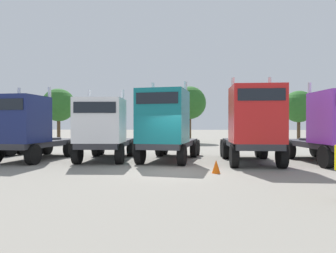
% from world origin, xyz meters
% --- Properties ---
extents(ground, '(200.00, 200.00, 0.00)m').
position_xyz_m(ground, '(0.00, 0.00, 0.00)').
color(ground, gray).
extents(semi_truck_navy, '(3.05, 6.39, 4.16)m').
position_xyz_m(semi_truck_navy, '(-8.06, 2.89, 1.85)').
color(semi_truck_navy, '#333338').
rests_on(semi_truck_navy, ground).
extents(semi_truck_white, '(2.80, 6.18, 4.02)m').
position_xyz_m(semi_truck_white, '(-3.88, 3.28, 1.77)').
color(semi_truck_white, '#333338').
rests_on(semi_truck_white, ground).
extents(semi_truck_teal, '(3.52, 6.57, 4.45)m').
position_xyz_m(semi_truck_teal, '(-0.41, 3.19, 2.00)').
color(semi_truck_teal, '#333338').
rests_on(semi_truck_teal, ground).
extents(semi_truck_red, '(2.61, 6.22, 4.51)m').
position_xyz_m(semi_truck_red, '(4.08, 2.42, 2.01)').
color(semi_truck_red, '#333338').
rests_on(semi_truck_red, ground).
extents(semi_truck_purple, '(3.16, 6.51, 4.26)m').
position_xyz_m(semi_truck_purple, '(8.20, 2.73, 1.91)').
color(semi_truck_purple, '#333338').
rests_on(semi_truck_purple, ground).
extents(traffic_cone_mid, '(0.36, 0.36, 0.57)m').
position_xyz_m(traffic_cone_mid, '(1.97, -0.36, 0.28)').
color(traffic_cone_mid, '#F2590C').
rests_on(traffic_cone_mid, ground).
extents(oak_far_left, '(3.59, 3.59, 5.97)m').
position_xyz_m(oak_far_left, '(-13.45, 19.07, 4.15)').
color(oak_far_left, '#4C3823').
rests_on(oak_far_left, ground).
extents(oak_far_centre, '(3.66, 3.66, 6.29)m').
position_xyz_m(oak_far_centre, '(0.89, 20.67, 4.44)').
color(oak_far_centre, '#4C3823').
rests_on(oak_far_centre, ground).
extents(oak_far_right, '(3.55, 3.55, 5.83)m').
position_xyz_m(oak_far_right, '(13.11, 21.70, 4.03)').
color(oak_far_right, '#4C3823').
rests_on(oak_far_right, ground).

